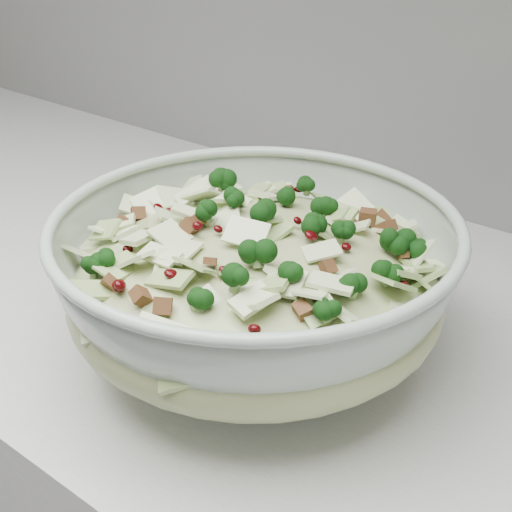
# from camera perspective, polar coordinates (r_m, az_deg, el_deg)

# --- Properties ---
(mixing_bowl) EXTENTS (0.34, 0.34, 0.13)m
(mixing_bowl) POSITION_cam_1_polar(r_m,az_deg,el_deg) (0.59, -0.06, -2.46)
(mixing_bowl) COLOR #A5B6A8
(mixing_bowl) RESTS_ON counter
(salad) EXTENTS (0.33, 0.33, 0.13)m
(salad) POSITION_cam_1_polar(r_m,az_deg,el_deg) (0.58, -0.06, -0.63)
(salad) COLOR #A1AA74
(salad) RESTS_ON mixing_bowl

